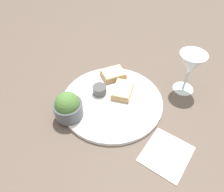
# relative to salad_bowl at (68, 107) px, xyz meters

# --- Properties ---
(ground_plane) EXTENTS (4.00, 4.00, 0.00)m
(ground_plane) POSITION_rel_salad_bowl_xyz_m (0.15, -0.05, -0.05)
(ground_plane) COLOR brown
(dinner_plate) EXTENTS (0.35, 0.35, 0.01)m
(dinner_plate) POSITION_rel_salad_bowl_xyz_m (0.15, -0.05, -0.05)
(dinner_plate) COLOR white
(dinner_plate) RESTS_ON ground_plane
(salad_bowl) EXTENTS (0.09, 0.09, 0.09)m
(salad_bowl) POSITION_rel_salad_bowl_xyz_m (0.00, 0.00, 0.00)
(salad_bowl) COLOR #4C5156
(salad_bowl) RESTS_ON dinner_plate
(sauce_ramekin) EXTENTS (0.05, 0.05, 0.03)m
(sauce_ramekin) POSITION_rel_salad_bowl_xyz_m (0.14, 0.01, -0.02)
(sauce_ramekin) COLOR #4C4C4C
(sauce_ramekin) RESTS_ON dinner_plate
(cheese_toast_near) EXTENTS (0.11, 0.10, 0.03)m
(cheese_toast_near) POSITION_rel_salad_bowl_xyz_m (0.20, -0.05, -0.03)
(cheese_toast_near) COLOR tan
(cheese_toast_near) RESTS_ON dinner_plate
(cheese_toast_far) EXTENTS (0.10, 0.09, 0.03)m
(cheese_toast_far) POSITION_rel_salad_bowl_xyz_m (0.23, 0.04, -0.03)
(cheese_toast_far) COLOR tan
(cheese_toast_far) RESTS_ON dinner_plate
(wine_glass) EXTENTS (0.09, 0.09, 0.16)m
(wine_glass) POSITION_rel_salad_bowl_xyz_m (0.39, -0.17, 0.06)
(wine_glass) COLOR silver
(wine_glass) RESTS_ON ground_plane
(napkin) EXTENTS (0.16, 0.15, 0.01)m
(napkin) POSITION_rel_salad_bowl_xyz_m (0.13, -0.30, -0.05)
(napkin) COLOR beige
(napkin) RESTS_ON ground_plane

